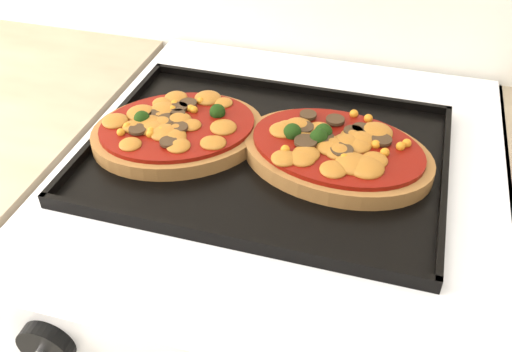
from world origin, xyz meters
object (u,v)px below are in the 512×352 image
(pizza_left, at_px, (178,129))
(baking_tray, at_px, (266,153))
(pizza_right, at_px, (337,150))
(stove, at_px, (278,347))

(pizza_left, bearing_deg, baking_tray, 0.71)
(baking_tray, height_order, pizza_left, pizza_left)
(pizza_right, bearing_deg, pizza_left, -177.51)
(stove, bearing_deg, pizza_left, -172.51)
(stove, relative_size, baking_tray, 1.92)
(stove, distance_m, pizza_right, 0.49)
(stove, relative_size, pizza_right, 3.57)
(baking_tray, bearing_deg, pizza_right, 5.47)
(pizza_left, height_order, pizza_right, pizza_right)
(baking_tray, xyz_separation_m, pizza_right, (0.09, 0.01, 0.02))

